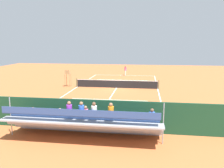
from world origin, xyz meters
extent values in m
plane|color=#BC6033|center=(0.00, 0.00, 0.00)|extent=(60.00, 60.00, 0.00)
cube|color=white|center=(0.00, -11.00, 0.00)|extent=(10.00, 0.10, 0.01)
cube|color=white|center=(0.00, 11.00, 0.00)|extent=(10.00, 0.10, 0.01)
cube|color=white|center=(-5.00, 0.00, 0.00)|extent=(0.10, 22.00, 0.01)
cube|color=white|center=(5.00, 0.00, 0.00)|extent=(0.10, 22.00, 0.01)
cube|color=white|center=(0.00, -6.05, 0.00)|extent=(7.50, 0.10, 0.01)
cube|color=white|center=(0.00, 6.05, 0.00)|extent=(7.50, 0.10, 0.01)
cube|color=white|center=(0.00, 0.00, 0.00)|extent=(0.10, 12.10, 0.01)
cube|color=white|center=(0.00, -11.00, 0.00)|extent=(0.10, 0.30, 0.01)
cube|color=black|center=(0.00, 0.00, 0.46)|extent=(10.00, 0.02, 0.91)
cube|color=white|center=(0.00, 0.00, 0.94)|extent=(10.00, 0.04, 0.06)
cylinder|color=#2D5133|center=(-5.10, 0.00, 0.54)|extent=(0.10, 0.10, 1.07)
cylinder|color=#2D5133|center=(5.10, 0.00, 0.54)|extent=(0.10, 0.10, 1.07)
cube|color=#194228|center=(0.00, 14.00, 1.00)|extent=(18.00, 0.16, 2.00)
cube|color=#9EA0A5|center=(0.00, 14.35, 0.23)|extent=(9.00, 0.10, 0.45)
cube|color=#9EA0A5|center=(0.00, 14.70, 0.41)|extent=(9.00, 0.80, 0.08)
cube|color=#9EA0A5|center=(0.00, 14.32, 0.23)|extent=(9.00, 0.04, 0.45)
cube|color=#335193|center=(0.00, 14.80, 0.83)|extent=(8.60, 0.36, 0.04)
cube|color=#335193|center=(0.00, 14.98, 1.03)|extent=(8.60, 0.03, 0.36)
cube|color=#9EA0A5|center=(0.00, 15.50, 0.86)|extent=(9.00, 0.80, 0.08)
cube|color=#9EA0A5|center=(0.00, 15.12, 0.68)|extent=(9.00, 0.04, 0.45)
cube|color=#335193|center=(0.00, 15.60, 1.28)|extent=(8.60, 0.36, 0.04)
cube|color=#335193|center=(0.00, 15.78, 1.48)|extent=(8.60, 0.03, 0.36)
cube|color=#9EA0A5|center=(0.00, 16.30, 1.31)|extent=(9.00, 0.80, 0.08)
cube|color=#9EA0A5|center=(0.00, 15.92, 1.12)|extent=(9.00, 0.04, 0.45)
cube|color=#335193|center=(0.00, 16.40, 1.73)|extent=(8.60, 0.36, 0.04)
cube|color=#335193|center=(0.00, 16.58, 1.93)|extent=(8.60, 0.03, 0.36)
cylinder|color=#9EA0A5|center=(-4.50, 15.50, 1.18)|extent=(0.06, 0.06, 2.35)
cylinder|color=#9EA0A5|center=(4.50, 15.50, 1.18)|extent=(0.06, 0.06, 2.35)
cube|color=#2D2D33|center=(-0.14, 16.23, 1.77)|extent=(0.32, 0.40, 0.12)
cylinder|color=blue|center=(-0.14, 16.35, 2.06)|extent=(0.30, 0.30, 0.45)
sphere|color=#8C6647|center=(-0.14, 16.35, 2.38)|extent=(0.20, 0.20, 0.20)
cube|color=#2D2D33|center=(-1.73, 16.23, 1.77)|extent=(0.32, 0.40, 0.12)
cylinder|color=orange|center=(-1.73, 16.35, 2.06)|extent=(0.30, 0.30, 0.45)
sphere|color=#8C6647|center=(-1.73, 16.35, 2.38)|extent=(0.20, 0.20, 0.20)
cube|color=#2D2D33|center=(3.44, 14.63, 0.87)|extent=(0.32, 0.40, 0.12)
cylinder|color=red|center=(3.44, 14.75, 1.16)|extent=(0.30, 0.30, 0.45)
sphere|color=brown|center=(3.44, 14.75, 1.48)|extent=(0.20, 0.20, 0.20)
cube|color=#2D2D33|center=(1.69, 14.63, 0.87)|extent=(0.32, 0.40, 0.12)
cylinder|color=white|center=(1.69, 14.75, 1.16)|extent=(0.30, 0.30, 0.45)
sphere|color=tan|center=(1.69, 14.75, 1.48)|extent=(0.20, 0.20, 0.20)
cube|color=#2D2D33|center=(0.53, 16.23, 1.77)|extent=(0.32, 0.40, 0.12)
cylinder|color=purple|center=(0.53, 16.35, 2.06)|extent=(0.30, 0.30, 0.45)
sphere|color=#8C6647|center=(0.53, 16.35, 2.38)|extent=(0.20, 0.20, 0.20)
cube|color=#2D2D33|center=(-0.15, 15.43, 1.32)|extent=(0.32, 0.40, 0.12)
cylinder|color=pink|center=(-0.15, 15.55, 1.60)|extent=(0.30, 0.30, 0.45)
sphere|color=#8C6647|center=(-0.15, 15.55, 1.93)|extent=(0.20, 0.20, 0.20)
cube|color=#2D2D33|center=(-3.87, 15.43, 1.32)|extent=(0.32, 0.40, 0.12)
cylinder|color=blue|center=(-3.87, 15.55, 1.60)|extent=(0.30, 0.30, 0.45)
sphere|color=brown|center=(-3.87, 15.55, 1.93)|extent=(0.20, 0.20, 0.20)
cube|color=#2D2D33|center=(-0.83, 16.23, 1.77)|extent=(0.32, 0.40, 0.12)
cylinder|color=white|center=(-0.83, 16.35, 2.06)|extent=(0.30, 0.30, 0.45)
sphere|color=brown|center=(-0.83, 16.35, 2.38)|extent=(0.20, 0.20, 0.20)
cylinder|color=#A88456|center=(5.90, -0.23, 0.80)|extent=(0.07, 0.07, 1.60)
cylinder|color=#A88456|center=(6.50, -0.23, 0.80)|extent=(0.07, 0.07, 1.60)
cylinder|color=#A88456|center=(5.90, 0.37, 0.80)|extent=(0.07, 0.07, 1.60)
cylinder|color=#A88456|center=(6.50, 0.37, 0.80)|extent=(0.07, 0.07, 1.60)
cube|color=#A88456|center=(6.20, 0.07, 1.63)|extent=(0.56, 0.56, 0.06)
cube|color=#A88456|center=(6.20, 0.31, 1.90)|extent=(0.56, 0.06, 0.48)
cube|color=#A88456|center=(5.94, 0.07, 1.78)|extent=(0.04, 0.48, 0.04)
cube|color=#A88456|center=(6.46, 0.07, 1.78)|extent=(0.04, 0.48, 0.04)
cube|color=#33383D|center=(-3.11, 13.20, 0.45)|extent=(1.80, 0.40, 0.05)
cylinder|color=#33383D|center=(-3.86, 13.20, 0.23)|extent=(0.06, 0.06, 0.45)
cylinder|color=#33383D|center=(-2.36, 13.20, 0.23)|extent=(0.06, 0.06, 0.45)
cube|color=#33383D|center=(-3.11, 13.38, 0.75)|extent=(1.80, 0.04, 0.36)
cube|color=#334C8C|center=(-1.08, 13.40, 0.18)|extent=(0.90, 0.36, 0.36)
cylinder|color=white|center=(-0.12, -10.94, 0.42)|extent=(0.14, 0.14, 0.85)
cylinder|color=white|center=(-0.17, -10.73, 0.42)|extent=(0.14, 0.14, 0.85)
cylinder|color=pink|center=(-0.14, -10.83, 1.15)|extent=(0.43, 0.43, 0.60)
sphere|color=tan|center=(-0.14, -10.83, 1.56)|extent=(0.22, 0.22, 0.22)
cylinder|color=tan|center=(-0.19, -10.62, 1.65)|extent=(0.26, 0.14, 0.55)
cylinder|color=tan|center=(-0.10, -11.05, 1.18)|extent=(0.11, 0.11, 0.50)
cylinder|color=black|center=(0.46, -10.56, 0.01)|extent=(0.24, 0.19, 0.03)
torus|color=#D8CC4C|center=(0.67, -10.72, 0.01)|extent=(0.43, 0.43, 0.02)
cylinder|color=white|center=(0.67, -10.72, 0.01)|extent=(0.25, 0.25, 0.00)
sphere|color=#CCDB33|center=(0.48, -7.44, 0.03)|extent=(0.07, 0.07, 0.07)
camera|label=1|loc=(-3.45, 27.85, 5.58)|focal=37.13mm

